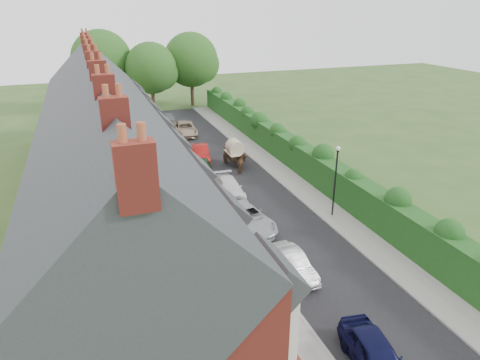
% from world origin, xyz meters
% --- Properties ---
extents(ground, '(140.00, 140.00, 0.00)m').
position_xyz_m(ground, '(0.00, 0.00, 0.00)').
color(ground, '#2D4C1E').
rests_on(ground, ground).
extents(road, '(6.00, 58.00, 0.02)m').
position_xyz_m(road, '(-0.50, 11.00, 0.01)').
color(road, black).
rests_on(road, ground).
extents(pavement_hedge_side, '(2.20, 58.00, 0.12)m').
position_xyz_m(pavement_hedge_side, '(3.60, 11.00, 0.06)').
color(pavement_hedge_side, gray).
rests_on(pavement_hedge_side, ground).
extents(pavement_house_side, '(1.70, 58.00, 0.12)m').
position_xyz_m(pavement_house_side, '(-4.35, 11.00, 0.06)').
color(pavement_house_side, gray).
rests_on(pavement_house_side, ground).
extents(kerb_hedge_side, '(0.18, 58.00, 0.13)m').
position_xyz_m(kerb_hedge_side, '(2.55, 11.00, 0.07)').
color(kerb_hedge_side, gray).
rests_on(kerb_hedge_side, ground).
extents(kerb_house_side, '(0.18, 58.00, 0.13)m').
position_xyz_m(kerb_house_side, '(-3.55, 11.00, 0.07)').
color(kerb_house_side, gray).
rests_on(kerb_house_side, ground).
extents(hedge, '(2.10, 58.00, 2.85)m').
position_xyz_m(hedge, '(5.40, 11.00, 1.60)').
color(hedge, '#133C15').
rests_on(hedge, ground).
extents(terrace_row, '(9.05, 40.50, 11.50)m').
position_xyz_m(terrace_row, '(-10.87, 9.98, 4.47)').
color(terrace_row, maroon).
rests_on(terrace_row, ground).
extents(garden_wall_row, '(0.35, 40.35, 1.10)m').
position_xyz_m(garden_wall_row, '(-5.35, 10.00, 0.46)').
color(garden_wall_row, maroon).
rests_on(garden_wall_row, ground).
extents(lamppost, '(0.32, 0.32, 5.16)m').
position_xyz_m(lamppost, '(3.40, 4.00, 3.30)').
color(lamppost, black).
rests_on(lamppost, ground).
extents(tree_far_left, '(7.14, 6.80, 9.29)m').
position_xyz_m(tree_far_left, '(-2.65, 40.08, 5.71)').
color(tree_far_left, '#332316').
rests_on(tree_far_left, ground).
extents(tree_far_right, '(7.98, 7.60, 10.31)m').
position_xyz_m(tree_far_right, '(3.39, 42.08, 6.31)').
color(tree_far_right, '#332316').
rests_on(tree_far_right, ground).
extents(tree_far_back, '(8.40, 8.00, 10.82)m').
position_xyz_m(tree_far_back, '(-8.59, 43.08, 6.62)').
color(tree_far_back, '#332316').
rests_on(tree_far_back, ground).
extents(car_navy, '(2.31, 4.47, 1.45)m').
position_xyz_m(car_navy, '(-2.20, -8.40, 0.73)').
color(car_navy, black).
rests_on(car_navy, ground).
extents(car_silver_a, '(1.57, 4.06, 1.32)m').
position_xyz_m(car_silver_a, '(-2.39, -1.23, 0.66)').
color(car_silver_a, '#B1B1B6').
rests_on(car_silver_a, ground).
extents(car_silver_b, '(3.39, 5.97, 1.57)m').
position_xyz_m(car_silver_b, '(-3.00, 4.54, 0.79)').
color(car_silver_b, '#A6A9AD').
rests_on(car_silver_b, ground).
extents(car_white, '(2.11, 4.60, 1.30)m').
position_xyz_m(car_white, '(-2.25, 9.83, 0.65)').
color(car_white, white).
rests_on(car_white, ground).
extents(car_green, '(2.44, 4.10, 1.31)m').
position_xyz_m(car_green, '(-3.00, 14.88, 0.65)').
color(car_green, '#103517').
rests_on(car_green, ground).
extents(car_red, '(2.35, 4.82, 1.52)m').
position_xyz_m(car_red, '(-2.35, 18.20, 0.76)').
color(car_red, maroon).
rests_on(car_red, ground).
extents(car_beige, '(2.77, 5.34, 1.44)m').
position_xyz_m(car_beige, '(-1.60, 27.40, 0.72)').
color(car_beige, tan).
rests_on(car_beige, ground).
extents(car_grey, '(2.39, 4.63, 1.28)m').
position_xyz_m(car_grey, '(-2.56, 32.19, 0.64)').
color(car_grey, '#5A5E61').
rests_on(car_grey, ground).
extents(horse, '(1.45, 1.99, 1.53)m').
position_xyz_m(horse, '(0.45, 14.19, 0.77)').
color(horse, '#4E331C').
rests_on(horse, ground).
extents(horse_cart, '(1.50, 3.32, 2.39)m').
position_xyz_m(horse_cart, '(0.45, 16.15, 1.37)').
color(horse_cart, black).
rests_on(horse_cart, ground).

